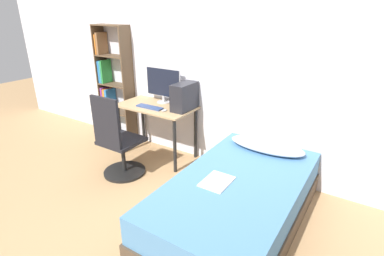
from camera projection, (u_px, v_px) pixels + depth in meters
name	position (u px, v px, depth m)	size (l,w,h in m)	color
ground_plane	(137.00, 203.00, 3.29)	(14.00, 14.00, 0.00)	tan
wall_back	(202.00, 70.00, 3.87)	(8.00, 0.05, 2.50)	silver
desk	(156.00, 114.00, 4.12)	(1.07, 0.59, 0.75)	tan
bookshelf	(111.00, 88.00, 4.71)	(0.58, 0.24, 1.77)	brown
office_chair	(118.00, 146.00, 3.69)	(0.53, 0.53, 1.07)	black
bed	(237.00, 202.00, 2.91)	(1.12, 2.04, 0.49)	#4C3D2D
pillow	(267.00, 145.00, 3.39)	(0.85, 0.36, 0.11)	#B2B7C6
magazine	(217.00, 182.00, 2.78)	(0.24, 0.32, 0.01)	silver
monitor	(163.00, 84.00, 4.12)	(0.57, 0.19, 0.48)	#B7B7BC
keyboard	(150.00, 107.00, 3.98)	(0.39, 0.11, 0.02)	#33477A
pc_tower	(184.00, 97.00, 3.86)	(0.19, 0.39, 0.35)	#232328
mouse	(164.00, 110.00, 3.86)	(0.06, 0.09, 0.02)	silver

